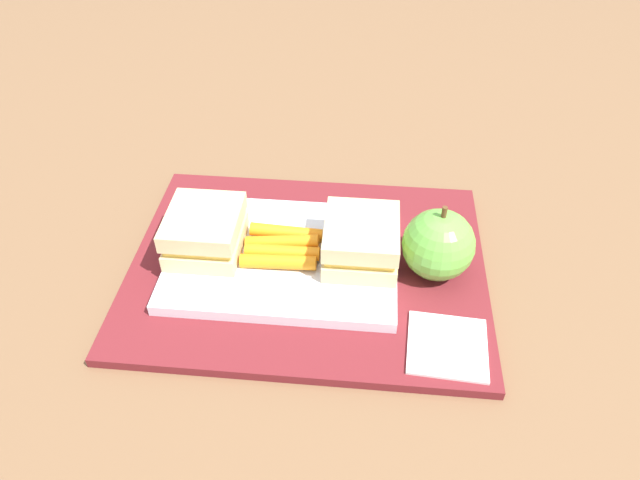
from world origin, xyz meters
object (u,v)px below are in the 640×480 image
at_px(sandwich_half_left, 205,231).
at_px(sandwich_half_right, 361,241).
at_px(food_tray, 283,257).
at_px(paper_napkin, 447,346).
at_px(carrot_sticks_bundle, 282,247).
at_px(apple, 439,247).

relative_size(sandwich_half_left, sandwich_half_right, 1.00).
bearing_deg(food_tray, sandwich_half_right, 0.00).
height_order(sandwich_half_right, paper_napkin, sandwich_half_right).
height_order(food_tray, sandwich_half_right, sandwich_half_right).
height_order(food_tray, sandwich_half_left, sandwich_half_left).
bearing_deg(carrot_sticks_bundle, sandwich_half_left, -179.65).
relative_size(food_tray, carrot_sticks_bundle, 2.95).
bearing_deg(apple, paper_napkin, -85.65).
distance_m(food_tray, sandwich_half_right, 0.08).
xyz_separation_m(sandwich_half_right, paper_napkin, (0.08, -0.10, -0.03)).
bearing_deg(sandwich_half_right, sandwich_half_left, 180.00).
bearing_deg(sandwich_half_right, apple, -2.17).
relative_size(sandwich_half_right, apple, 0.98).
bearing_deg(apple, sandwich_half_left, 179.29).
bearing_deg(paper_napkin, apple, 94.35).
relative_size(apple, paper_napkin, 1.17).
xyz_separation_m(sandwich_half_right, carrot_sticks_bundle, (-0.08, 0.00, -0.01)).
bearing_deg(food_tray, apple, -1.07).
xyz_separation_m(carrot_sticks_bundle, paper_napkin, (0.16, -0.10, -0.02)).
xyz_separation_m(sandwich_half_left, paper_napkin, (0.24, -0.10, -0.03)).
distance_m(food_tray, sandwich_half_left, 0.08).
bearing_deg(sandwich_half_right, carrot_sticks_bundle, 179.66).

